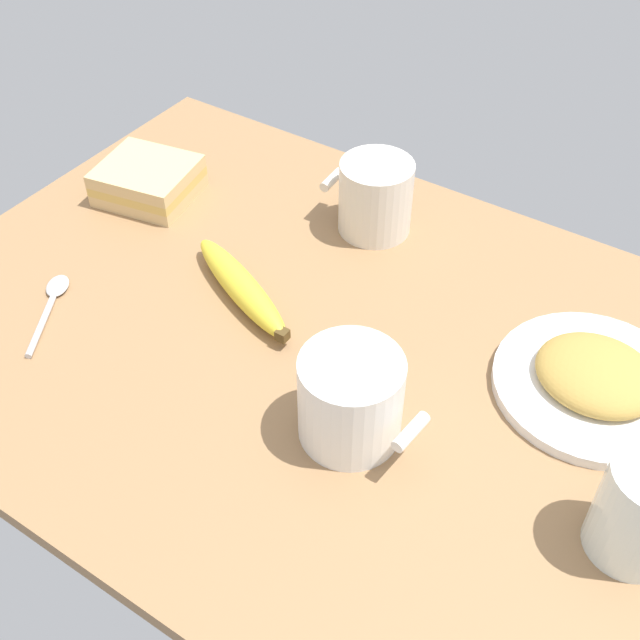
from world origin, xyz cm
name	(u,v)px	position (x,y,z in cm)	size (l,w,h in cm)	color
tabletop	(320,347)	(0.00, 0.00, 1.00)	(90.00, 64.00, 2.00)	#936D47
plate_of_food	(595,380)	(25.92, 9.06, 3.39)	(19.53, 19.53, 4.05)	white
coffee_mug_black	(351,398)	(8.78, -8.32, 6.70)	(12.00, 9.52, 9.13)	white
coffee_mug_milky	(375,196)	(-5.15, 19.64, 6.64)	(10.95, 8.69, 9.00)	silver
sandwich_main	(148,181)	(-32.37, 9.82, 4.20)	(12.96, 12.06, 4.40)	#DBB77A
glass_of_milk	(640,515)	(34.10, -5.70, 6.26)	(7.35, 7.35, 9.89)	silver
banana	(241,287)	(-10.77, 0.82, 3.64)	(18.31, 10.59, 3.28)	yellow
spoon	(51,301)	(-27.59, -11.32, 2.38)	(7.76, 11.56, 0.80)	silver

